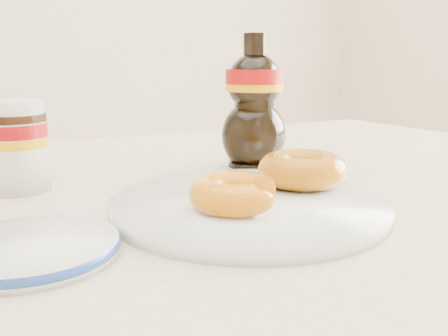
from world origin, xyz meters
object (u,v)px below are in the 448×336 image
donut_bitten (234,193)px  blue_rim_saucer (31,248)px  plate (249,205)px  nutella_jar (15,143)px  dining_table (167,266)px  donut_whole (302,169)px  syrup_bottle (254,101)px

donut_bitten → blue_rim_saucer: 0.18m
plate → nutella_jar: bearing=133.0°
plate → nutella_jar: size_ratio=2.65×
dining_table → donut_bitten: 0.16m
dining_table → nutella_jar: nutella_jar is taller
blue_rim_saucer → nutella_jar: bearing=84.9°
dining_table → plate: bearing=-62.3°
dining_table → nutella_jar: size_ratio=13.56×
plate → blue_rim_saucer: size_ratio=2.04×
donut_whole → blue_rim_saucer: (-0.29, -0.04, -0.02)m
plate → nutella_jar: nutella_jar is taller
dining_table → donut_whole: donut_whole is taller
donut_whole → plate: bearing=-166.2°
blue_rim_saucer → dining_table: bearing=35.4°
plate → syrup_bottle: bearing=56.1°
dining_table → donut_whole: size_ratio=14.52×
dining_table → syrup_bottle: (0.17, 0.09, 0.17)m
dining_table → blue_rim_saucer: (-0.16, -0.11, 0.09)m
plate → dining_table: bearing=117.7°
donut_bitten → syrup_bottle: syrup_bottle is taller
blue_rim_saucer → plate: bearing=4.9°
nutella_jar → syrup_bottle: size_ratio=0.56×
dining_table → blue_rim_saucer: blue_rim_saucer is taller
nutella_jar → syrup_bottle: (0.31, -0.02, 0.04)m
donut_whole → nutella_jar: (-0.27, 0.18, 0.03)m
dining_table → donut_bitten: bearing=-80.3°
syrup_bottle → blue_rim_saucer: bearing=-148.8°
plate → donut_whole: bearing=13.8°
dining_table → blue_rim_saucer: 0.21m
syrup_bottle → donut_whole: bearing=-104.1°
blue_rim_saucer → syrup_bottle: bearing=31.2°
donut_whole → nutella_jar: size_ratio=0.93×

